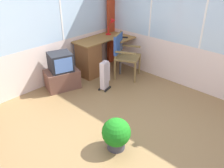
{
  "coord_description": "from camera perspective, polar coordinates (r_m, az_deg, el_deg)",
  "views": [
    {
      "loc": [
        -1.99,
        -1.65,
        2.33
      ],
      "look_at": [
        0.35,
        0.56,
        0.59
      ],
      "focal_mm": 37.24,
      "sensor_mm": 36.0,
      "label": 1
    }
  ],
  "objects": [
    {
      "name": "space_heater",
      "position": [
        4.59,
        -1.71,
        2.2
      ],
      "size": [
        0.29,
        0.22,
        0.59
      ],
      "color": "silver",
      "rests_on": "ground"
    },
    {
      "name": "tv_remote",
      "position": [
        5.27,
        3.09,
        11.38
      ],
      "size": [
        0.12,
        0.15,
        0.02
      ],
      "primitive_type": "cube",
      "rotation": [
        0.0,
        0.0,
        0.59
      ],
      "color": "black",
      "rests_on": "desk"
    },
    {
      "name": "desk",
      "position": [
        5.16,
        -5.38,
        6.56
      ],
      "size": [
        1.23,
        0.79,
        0.78
      ],
      "color": "olive",
      "rests_on": "ground"
    },
    {
      "name": "tv_on_stand",
      "position": [
        4.73,
        -12.26,
        2.68
      ],
      "size": [
        0.74,
        0.61,
        0.74
      ],
      "color": "brown",
      "rests_on": "ground"
    },
    {
      "name": "north_window_panel",
      "position": [
        4.53,
        -19.97,
        13.84
      ],
      "size": [
        4.24,
        0.07,
        2.63
      ],
      "color": "silver",
      "rests_on": "ground"
    },
    {
      "name": "ground",
      "position": [
        3.5,
        2.82,
        -14.04
      ],
      "size": [
        5.24,
        5.54,
        0.06
      ],
      "primitive_type": "cube",
      "color": "olive"
    },
    {
      "name": "potted_plant",
      "position": [
        3.2,
        1.05,
        -12.07
      ],
      "size": [
        0.4,
        0.4,
        0.47
      ],
      "color": "#3E3F49",
      "rests_on": "ground"
    },
    {
      "name": "east_window_panel",
      "position": [
        4.56,
        21.74,
        13.65
      ],
      "size": [
        0.07,
        4.54,
        2.63
      ],
      "color": "silver",
      "rests_on": "ground"
    },
    {
      "name": "wooden_armchair",
      "position": [
        5.0,
        2.52,
        8.29
      ],
      "size": [
        0.64,
        0.64,
        0.96
      ],
      "color": "olive",
      "rests_on": "ground"
    },
    {
      "name": "desk_lamp",
      "position": [
        5.47,
        0.06,
        14.6
      ],
      "size": [
        0.24,
        0.21,
        0.38
      ],
      "color": "red",
      "rests_on": "desk"
    },
    {
      "name": "curtain_corner",
      "position": [
        5.63,
        -0.25,
        17.55
      ],
      "size": [
        0.23,
        0.09,
        2.53
      ],
      "primitive_type": "cube",
      "rotation": [
        0.0,
        0.0,
        0.07
      ],
      "color": "#A7351A",
      "rests_on": "ground"
    }
  ]
}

